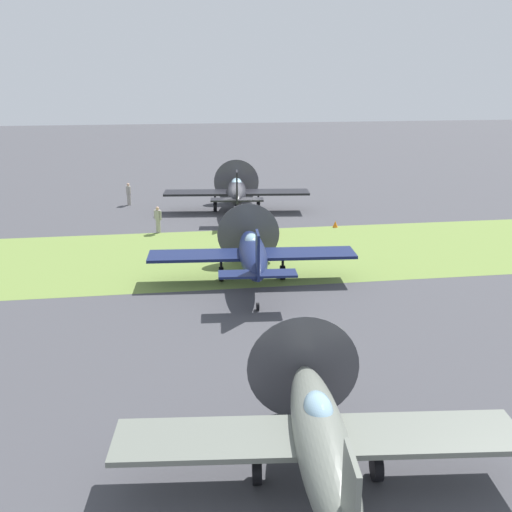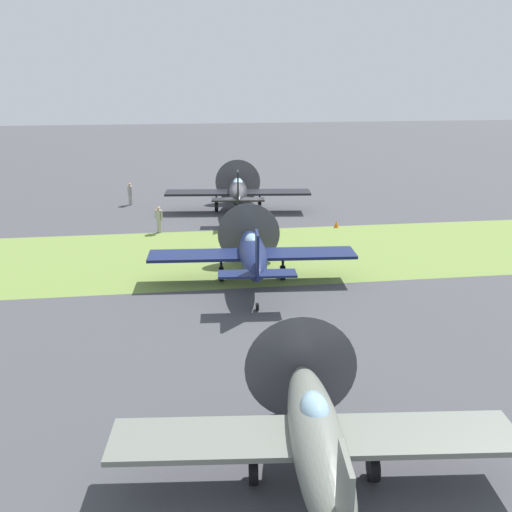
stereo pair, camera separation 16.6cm
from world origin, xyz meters
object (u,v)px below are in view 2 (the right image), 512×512
at_px(ground_crew_chief, 130,193).
at_px(fuel_drum, 268,229).
at_px(airplane_trail, 317,438).
at_px(airplane_wingman, 253,253).
at_px(ground_crew_mechanic, 159,219).
at_px(airplane_lead, 238,191).
at_px(runway_marker_cone, 336,224).

bearing_deg(ground_crew_chief, fuel_drum, 17.25).
bearing_deg(airplane_trail, airplane_wingman, 93.95).
xyz_separation_m(ground_crew_chief, ground_crew_mechanic, (2.33, -8.80, 0.00)).
relative_size(airplane_lead, runway_marker_cone, 24.61).
bearing_deg(airplane_wingman, airplane_trail, -87.49).
bearing_deg(airplane_lead, airplane_trail, -86.59).
distance_m(airplane_wingman, airplane_trail, 15.35).
height_order(ground_crew_mechanic, runway_marker_cone, ground_crew_mechanic).
distance_m(airplane_trail, fuel_drum, 23.98).
height_order(airplane_lead, ground_crew_mechanic, airplane_lead).
relative_size(airplane_wingman, ground_crew_chief, 5.96).
bearing_deg(runway_marker_cone, ground_crew_chief, 146.98).
relative_size(airplane_lead, airplane_trail, 1.05).
bearing_deg(airplane_lead, airplane_wingman, -87.51).
bearing_deg(airplane_wingman, ground_crew_mechanic, 118.99).
xyz_separation_m(airplane_lead, ground_crew_mechanic, (-5.72, -5.00, -0.70)).
xyz_separation_m(airplane_wingman, airplane_trail, (-0.54, -15.34, -0.01)).
relative_size(airplane_wingman, airplane_trail, 1.00).
bearing_deg(fuel_drum, ground_crew_chief, 130.75).
distance_m(airplane_lead, airplane_wingman, 15.34).
distance_m(airplane_trail, ground_crew_chief, 35.06).
xyz_separation_m(airplane_trail, fuel_drum, (2.70, 23.80, -1.08)).
relative_size(airplane_trail, ground_crew_chief, 5.94).
height_order(airplane_wingman, fuel_drum, airplane_wingman).
distance_m(airplane_wingman, fuel_drum, 8.80).
relative_size(airplane_lead, ground_crew_mechanic, 6.26).
relative_size(airplane_trail, ground_crew_mechanic, 5.94).
bearing_deg(airplane_wingman, ground_crew_chief, 114.70).
bearing_deg(airplane_lead, ground_crew_chief, 161.07).
xyz_separation_m(airplane_wingman, ground_crew_mechanic, (-4.69, 10.30, -0.62)).
xyz_separation_m(airplane_wingman, fuel_drum, (2.16, 8.46, -1.08)).
xyz_separation_m(airplane_trail, runway_marker_cone, (7.60, 25.30, -1.31)).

